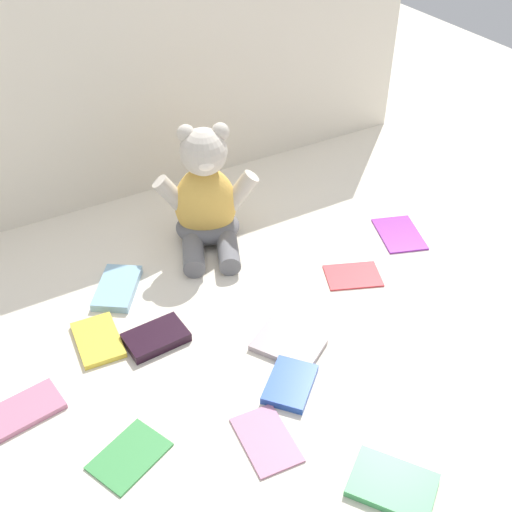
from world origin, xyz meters
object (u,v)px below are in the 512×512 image
Objects in this scene: book_case_7 at (129,455)px; book_case_10 at (290,384)px; book_case_4 at (266,439)px; book_case_6 at (288,345)px; book_case_1 at (117,288)px; book_case_5 at (399,233)px; book_case_3 at (393,485)px; book_case_9 at (156,337)px; book_case_0 at (353,275)px; book_case_2 at (98,340)px; book_case_8 at (25,410)px; teddy_bear at (207,201)px.

book_case_7 is 0.31m from book_case_10.
book_case_6 is at bearing 53.51° from book_case_4.
book_case_5 is at bearing 22.29° from book_case_1.
book_case_6 is (0.02, 0.34, -0.00)m from book_case_3.
book_case_7 is 1.03× the size of book_case_9.
book_case_1 reaches higher than book_case_3.
book_case_6 reaches higher than book_case_7.
book_case_1 is (-0.47, 0.21, 0.00)m from book_case_0.
book_case_5 is (0.19, 0.07, 0.00)m from book_case_0.
book_case_1 is at bearing -107.68° from book_case_3.
book_case_2 is 0.99× the size of book_case_4.
book_case_7 is 0.22m from book_case_8.
book_case_1 is at bearing 162.77° from book_case_10.
teddy_bear is 2.28× the size of book_case_2.
book_case_8 reaches higher than book_case_4.
teddy_bear is 2.13× the size of book_case_1.
book_case_3 is (-0.04, -0.74, -0.10)m from teddy_bear.
book_case_8 is at bearing -83.56° from book_case_9.
book_case_6 reaches higher than book_case_4.
book_case_10 is (-0.29, -0.20, 0.00)m from book_case_0.
teddy_bear is at bearing 132.87° from book_case_9.
book_case_7 is at bearing 26.95° from book_case_8.
book_case_3 is at bearing 38.51° from book_case_8.
book_case_3 is at bearing -34.14° from book_case_10.
book_case_8 is 1.14× the size of book_case_10.
book_case_2 is at bearing -177.75° from book_case_10.
book_case_7 is at bearing 86.33° from book_case_2.
book_case_9 is 1.07× the size of book_case_10.
book_case_4 is 0.13m from book_case_10.
book_case_0 is 0.95× the size of book_case_8.
book_case_9 reaches higher than book_case_10.
teddy_bear is 2.45× the size of book_case_0.
book_case_10 is (0.17, -0.23, -0.00)m from book_case_9.
book_case_6 is (-0.43, -0.18, 0.00)m from book_case_5.
book_case_9 is at bearing -103.11° from book_case_3.
book_case_10 is (-0.05, -0.09, 0.00)m from book_case_6.
book_case_9 reaches higher than book_case_5.
book_case_4 is 1.06× the size of book_case_7.
book_case_7 is at bearing 163.27° from book_case_4.
book_case_0 is 0.52m from book_case_1.
book_case_1 is at bearing 139.09° from book_case_7.
book_case_0 is 0.91× the size of book_case_3.
book_case_8 is (-0.49, 0.10, -0.00)m from book_case_6.
book_case_4 and book_case_7 have the same top height.
book_case_3 is 1.07× the size of book_case_7.
book_case_0 is 0.72m from book_case_8.
book_case_0 is 0.63m from book_case_7.
book_case_1 is 0.70m from book_case_3.
book_case_8 is at bearing 147.18° from book_case_4.
book_case_0 is 0.35m from book_case_10.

